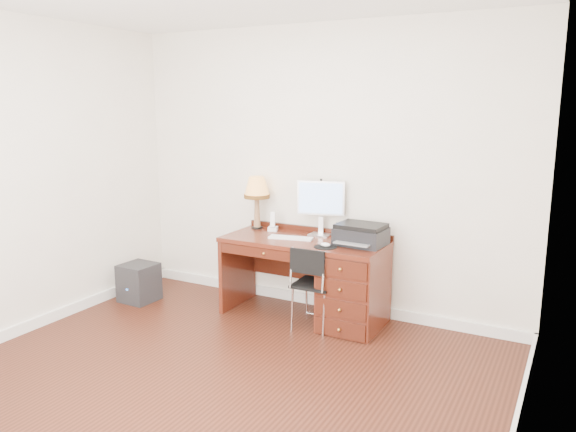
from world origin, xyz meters
The scene contains 12 objects.
ground centered at (0.00, 0.00, 0.00)m, with size 4.00×4.00×0.00m, color black.
room_shell centered at (0.00, 0.63, 0.05)m, with size 4.00×4.00×4.00m.
desk centered at (0.32, 1.40, 0.41)m, with size 1.50×0.67×0.75m.
monitor centered at (0.06, 1.63, 1.07)m, with size 0.44×0.19×0.51m.
keyboard centered at (-0.12, 1.36, 0.76)m, with size 0.41×0.12×0.02m, color white.
mouse_pad centered at (0.29, 1.22, 0.76)m, with size 0.20×0.20×0.04m.
printer centered at (0.53, 1.46, 0.84)m, with size 0.44×0.35×0.19m.
leg_lamp centered at (-0.61, 1.58, 1.13)m, with size 0.25×0.25×0.52m.
phone centered at (-0.43, 1.57, 0.81)m, with size 0.11×0.11×0.19m.
pen_cup centered at (0.28, 1.52, 0.80)m, with size 0.08×0.08×0.10m, color black.
chair centered at (0.20, 1.17, 0.46)m, with size 0.36×0.37×0.76m.
equipment_box centered at (-1.67, 1.01, 0.19)m, with size 0.33×0.33×0.38m, color black.
Camera 1 is at (2.21, -3.08, 1.97)m, focal length 35.00 mm.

